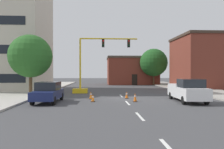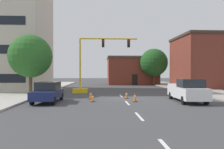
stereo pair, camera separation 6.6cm
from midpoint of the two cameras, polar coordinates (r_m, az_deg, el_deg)
name	(u,v)px [view 1 (the left image)]	position (r m, az deg, el deg)	size (l,w,h in m)	color
ground_plane	(124,99)	(21.14, 2.97, -6.37)	(160.00, 160.00, 0.00)	#424244
sidewalk_left	(29,91)	(30.44, -21.15, -4.17)	(6.00, 56.00, 0.14)	#B2ADA3
sidewalk_right	(201,91)	(32.13, 22.42, -3.93)	(6.00, 56.00, 0.14)	#9E998E
lane_stripe_seg_1	(140,116)	(12.82, 7.17, -10.84)	(0.16, 2.40, 0.01)	silver
lane_stripe_seg_2	(128,103)	(18.19, 4.00, -7.48)	(0.16, 2.40, 0.01)	silver
lane_stripe_seg_3	(121,96)	(23.61, 2.31, -5.64)	(0.16, 2.40, 0.01)	silver
building_tall_left	(1,15)	(37.03, -27.26, 13.72)	(13.40, 10.92, 22.05)	beige
building_brick_center	(132,71)	(47.68, 5.20, 1.04)	(10.83, 7.82, 5.96)	brown
building_row_right	(215,62)	(39.68, 25.42, 3.00)	(12.56, 9.68, 8.57)	brown
traffic_signal_gantry	(88,75)	(27.00, -6.38, -0.25)	(8.00, 1.20, 6.83)	yellow
tree_right_far	(154,63)	(43.98, 10.85, 3.12)	(5.49, 5.49, 7.30)	#4C3823
tree_left_near	(31,56)	(25.68, -20.72, 4.53)	(4.74, 4.74, 6.73)	#4C3823
pickup_truck_white	(187,90)	(19.99, 19.10, -3.98)	(2.29, 5.50, 1.99)	white
sedan_navy_near_left	(48,92)	(19.20, -16.52, -4.42)	(1.95, 4.54, 1.74)	navy
traffic_cone_roadside_a	(93,98)	(18.96, -5.15, -6.19)	(0.36, 0.36, 0.65)	black
traffic_cone_roadside_b	(127,95)	(21.36, 3.79, -5.41)	(0.36, 0.36, 0.67)	black
traffic_cone_roadside_c	(135,97)	(18.97, 6.00, -6.00)	(0.36, 0.36, 0.78)	black
traffic_cone_roadside_d	(91,95)	(20.91, -5.67, -5.45)	(0.36, 0.36, 0.73)	black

